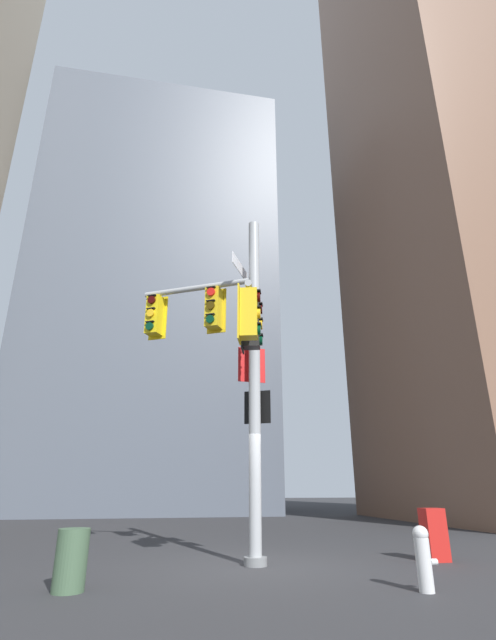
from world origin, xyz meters
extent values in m
plane|color=#2D2D30|center=(0.00, 0.00, 0.00)|extent=(120.00, 120.00, 0.00)
cube|color=brown|center=(15.25, 10.29, 20.96)|extent=(12.19, 12.19, 41.91)
cube|color=#4C5460|center=(-2.86, 23.10, 14.12)|extent=(15.30, 15.30, 28.25)
cylinder|color=#9EA0A3|center=(0.00, 0.00, 3.83)|extent=(0.25, 0.25, 7.66)
cylinder|color=slate|center=(0.00, 0.00, 0.08)|extent=(0.46, 0.46, 0.16)
cylinder|color=#9EA0A3|center=(-1.28, 0.71, 6.11)|extent=(2.63, 1.54, 0.14)
cylinder|color=#9EA0A3|center=(-0.23, -0.81, 5.26)|extent=(0.59, 1.67, 0.14)
cube|color=gold|center=(-0.80, 0.66, 5.51)|extent=(0.43, 0.26, 1.14)
cube|color=gold|center=(-0.90, 0.50, 5.51)|extent=(0.46, 0.46, 1.00)
cylinder|color=red|center=(-0.99, 0.32, 5.86)|extent=(0.20, 0.15, 0.20)
cube|color=black|center=(-1.00, 0.32, 5.98)|extent=(0.23, 0.17, 0.02)
cylinder|color=#3C2C06|center=(-0.99, 0.32, 5.51)|extent=(0.20, 0.15, 0.20)
cube|color=black|center=(-1.00, 0.32, 5.63)|extent=(0.23, 0.17, 0.02)
cylinder|color=#06311C|center=(-0.99, 0.32, 5.16)|extent=(0.20, 0.15, 0.20)
cube|color=black|center=(-1.00, 0.32, 5.28)|extent=(0.23, 0.17, 0.02)
cube|color=yellow|center=(-2.21, 1.45, 5.51)|extent=(0.43, 0.26, 1.14)
cube|color=yellow|center=(-2.30, 1.28, 5.51)|extent=(0.46, 0.46, 1.00)
cylinder|color=#360605|center=(-2.40, 1.10, 5.86)|extent=(0.20, 0.15, 0.20)
cube|color=black|center=(-2.40, 1.10, 5.98)|extent=(0.23, 0.17, 0.02)
cylinder|color=yellow|center=(-2.40, 1.10, 5.51)|extent=(0.20, 0.15, 0.20)
cube|color=black|center=(-2.40, 1.10, 5.63)|extent=(0.23, 0.17, 0.02)
cylinder|color=#06311C|center=(-2.40, 1.10, 5.16)|extent=(0.20, 0.15, 0.20)
cube|color=black|center=(-2.40, 1.10, 5.28)|extent=(0.23, 0.17, 0.02)
cube|color=black|center=(-0.41, -0.76, 4.66)|extent=(0.16, 0.47, 1.14)
cube|color=black|center=(-0.23, -0.81, 4.66)|extent=(0.42, 0.42, 1.00)
cylinder|color=#360605|center=(-0.03, -0.87, 5.01)|extent=(0.11, 0.21, 0.20)
cube|color=black|center=(-0.03, -0.87, 5.13)|extent=(0.13, 0.23, 0.02)
cylinder|color=yellow|center=(-0.03, -0.87, 4.66)|extent=(0.11, 0.21, 0.20)
cube|color=black|center=(-0.03, -0.87, 4.78)|extent=(0.13, 0.23, 0.02)
cylinder|color=#06311C|center=(-0.03, -0.87, 4.31)|extent=(0.11, 0.21, 0.20)
cube|color=black|center=(-0.03, -0.87, 4.43)|extent=(0.13, 0.23, 0.02)
cube|color=gold|center=(-0.59, -1.42, 4.66)|extent=(0.16, 0.47, 1.14)
cube|color=gold|center=(-0.41, -1.47, 4.66)|extent=(0.42, 0.42, 1.00)
cylinder|color=#360605|center=(-0.22, -1.52, 5.01)|extent=(0.11, 0.21, 0.20)
cube|color=black|center=(-0.21, -1.52, 5.13)|extent=(0.13, 0.23, 0.02)
cylinder|color=yellow|center=(-0.22, -1.52, 4.66)|extent=(0.11, 0.21, 0.20)
cube|color=black|center=(-0.21, -1.52, 4.78)|extent=(0.13, 0.23, 0.02)
cylinder|color=#06311C|center=(-0.22, -1.52, 4.31)|extent=(0.11, 0.21, 0.20)
cube|color=black|center=(-0.21, -1.52, 4.43)|extent=(0.13, 0.23, 0.02)
cube|color=white|center=(-0.31, 0.15, 6.47)|extent=(0.57, 1.13, 0.28)
cube|color=#19479E|center=(-0.31, 0.15, 6.47)|extent=(0.54, 1.09, 0.24)
cube|color=red|center=(-0.02, 0.22, 4.07)|extent=(0.64, 0.08, 0.80)
cube|color=white|center=(-0.02, 0.22, 4.07)|extent=(0.60, 0.07, 0.76)
cube|color=black|center=(0.10, 0.20, 3.11)|extent=(0.54, 0.29, 0.72)
cube|color=white|center=(0.10, 0.20, 3.11)|extent=(0.50, 0.27, 0.68)
cylinder|color=silver|center=(1.97, -2.81, 0.36)|extent=(0.22, 0.22, 0.72)
sphere|color=silver|center=(1.97, -2.81, 0.78)|extent=(0.23, 0.23, 0.23)
cylinder|color=silver|center=(2.13, -2.81, 0.40)|extent=(0.10, 0.09, 0.09)
cube|color=red|center=(3.79, -0.14, 0.51)|extent=(0.44, 0.36, 1.02)
cube|color=black|center=(4.02, -0.14, 0.71)|extent=(0.01, 0.29, 0.37)
cylinder|color=#3F593F|center=(-3.16, -1.83, 0.43)|extent=(0.47, 0.47, 0.85)
camera|label=1|loc=(-2.00, -9.80, 1.44)|focal=25.78mm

